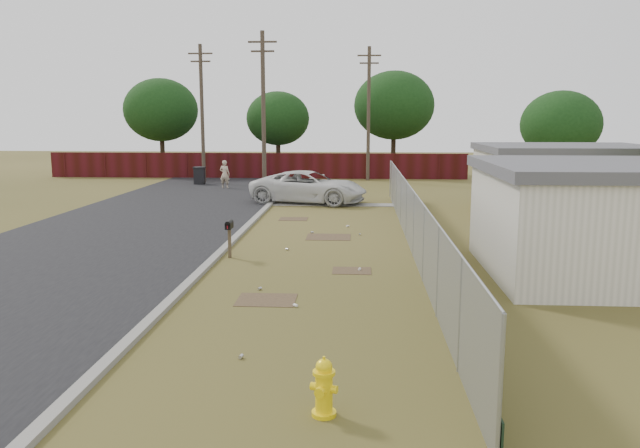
# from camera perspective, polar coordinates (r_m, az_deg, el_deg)

# --- Properties ---
(ground) EXTENTS (120.00, 120.00, 0.00)m
(ground) POSITION_cam_1_polar(r_m,az_deg,el_deg) (19.73, -0.49, -2.85)
(ground) COLOR brown
(ground) RESTS_ON ground
(street) EXTENTS (15.10, 60.00, 0.12)m
(street) POSITION_cam_1_polar(r_m,az_deg,el_deg) (28.76, -12.89, 0.92)
(street) COLOR black
(street) RESTS_ON ground
(chainlink_fence) EXTENTS (0.10, 27.06, 2.02)m
(chainlink_fence) POSITION_cam_1_polar(r_m,az_deg,el_deg) (20.61, 8.39, -0.15)
(chainlink_fence) COLOR gray
(chainlink_fence) RESTS_ON ground
(privacy_fence) EXTENTS (30.00, 0.12, 1.80)m
(privacy_fence) POSITION_cam_1_polar(r_m,az_deg,el_deg) (44.95, -5.92, 5.33)
(privacy_fence) COLOR #3F0D12
(privacy_fence) RESTS_ON ground
(utility_poles) EXTENTS (12.60, 8.24, 9.00)m
(utility_poles) POSITION_cam_1_polar(r_m,az_deg,el_deg) (40.20, -3.70, 10.27)
(utility_poles) COLOR #463A2E
(utility_poles) RESTS_ON ground
(houses) EXTENTS (9.30, 17.24, 3.10)m
(houses) POSITION_cam_1_polar(r_m,az_deg,el_deg) (24.01, 23.87, 2.35)
(houses) COLOR silver
(houses) RESTS_ON ground
(horizon_trees) EXTENTS (33.32, 31.94, 7.78)m
(horizon_trees) POSITION_cam_1_polar(r_m,az_deg,el_deg) (42.77, 2.89, 10.15)
(horizon_trees) COLOR #2E2214
(horizon_trees) RESTS_ON ground
(fire_hydrant) EXTENTS (0.45, 0.45, 0.90)m
(fire_hydrant) POSITION_cam_1_polar(r_m,az_deg,el_deg) (9.33, 0.35, -14.78)
(fire_hydrant) COLOR yellow
(fire_hydrant) RESTS_ON ground
(mailbox) EXTENTS (0.18, 0.51, 1.18)m
(mailbox) POSITION_cam_1_polar(r_m,az_deg,el_deg) (19.38, -8.30, -0.38)
(mailbox) COLOR brown
(mailbox) RESTS_ON ground
(pickup_truck) EXTENTS (6.32, 3.98, 1.63)m
(pickup_truck) POSITION_cam_1_polar(r_m,az_deg,el_deg) (31.70, -1.01, 3.41)
(pickup_truck) COLOR silver
(pickup_truck) RESTS_ON ground
(pedestrian) EXTENTS (0.68, 0.49, 1.72)m
(pedestrian) POSITION_cam_1_polar(r_m,az_deg,el_deg) (38.79, -8.71, 4.52)
(pedestrian) COLOR #C5AE90
(pedestrian) RESTS_ON ground
(trash_bin) EXTENTS (0.80, 0.81, 1.13)m
(trash_bin) POSITION_cam_1_polar(r_m,az_deg,el_deg) (41.38, -10.96, 4.39)
(trash_bin) COLOR black
(trash_bin) RESTS_ON ground
(scattered_litter) EXTENTS (2.62, 13.96, 0.07)m
(scattered_litter) POSITION_cam_1_polar(r_m,az_deg,el_deg) (18.84, -0.45, -3.33)
(scattered_litter) COLOR white
(scattered_litter) RESTS_ON ground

